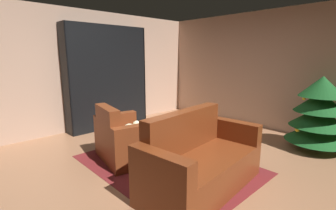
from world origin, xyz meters
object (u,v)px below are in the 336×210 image
bookshelf_unit (112,79)px  coffee_table (168,134)px  book_stack_on_table (167,127)px  bottle_on_table (177,121)px  decorated_tree (319,113)px  couch_red (200,163)px  armchair_red (124,140)px

bookshelf_unit → coffee_table: 2.40m
bookshelf_unit → book_stack_on_table: 2.34m
coffee_table → bottle_on_table: (0.01, 0.19, 0.16)m
coffee_table → decorated_tree: 2.62m
bookshelf_unit → decorated_tree: size_ratio=1.75×
bottle_on_table → couch_red: bearing=-28.5°
couch_red → bottle_on_table: size_ratio=6.04×
coffee_table → bottle_on_table: 0.25m
couch_red → decorated_tree: (0.59, 2.45, 0.33)m
book_stack_on_table → decorated_tree: decorated_tree is taller
couch_red → coffee_table: (-0.86, 0.28, 0.10)m
bookshelf_unit → bottle_on_table: (2.28, -0.18, -0.50)m
armchair_red → decorated_tree: bearing=53.8°
bookshelf_unit → armchair_red: bearing=-26.1°
armchair_red → decorated_tree: (1.95, 2.67, 0.34)m
coffee_table → book_stack_on_table: size_ratio=3.32×
bookshelf_unit → armchair_red: 2.13m
bookshelf_unit → bottle_on_table: 2.34m
coffee_table → bottle_on_table: bearing=88.2°
armchair_red → book_stack_on_table: bearing=47.6°
bookshelf_unit → book_stack_on_table: size_ratio=11.01×
armchair_red → book_stack_on_table: (0.46, 0.51, 0.22)m
couch_red → decorated_tree: bearing=76.3°
armchair_red → coffee_table: size_ratio=1.62×
coffee_table → bookshelf_unit: bearing=170.8°
coffee_table → book_stack_on_table: (-0.04, 0.01, 0.10)m
armchair_red → book_stack_on_table: size_ratio=5.38×
coffee_table → bottle_on_table: bottle_on_table is taller
armchair_red → decorated_tree: size_ratio=0.86×
bottle_on_table → book_stack_on_table: bearing=-103.6°
couch_red → bottle_on_table: (-0.85, 0.46, 0.27)m
armchair_red → book_stack_on_table: armchair_red is taller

